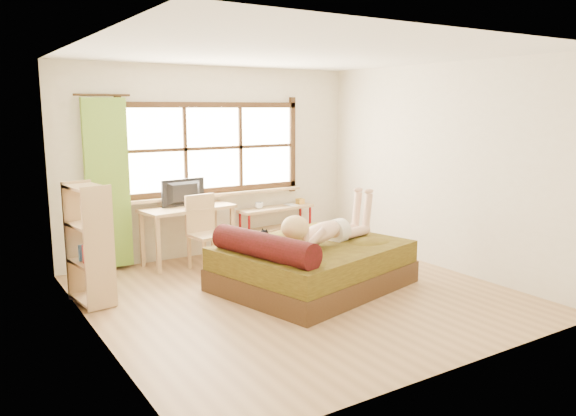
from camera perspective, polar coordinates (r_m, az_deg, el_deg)
floor at (r=6.55m, az=1.09°, el=-8.76°), size 4.50×4.50×0.00m
ceiling at (r=6.22m, az=1.18°, el=15.48°), size 4.50×4.50×0.00m
wall_back at (r=8.20m, az=-7.61°, el=4.67°), size 4.50×0.00×4.50m
wall_front at (r=4.56m, az=16.94°, el=-0.06°), size 4.50×0.00×4.50m
wall_left at (r=5.35m, az=-19.39°, el=1.26°), size 0.00×4.50×4.50m
wall_right at (r=7.71m, az=15.25°, el=4.05°), size 0.00×4.50×4.50m
window at (r=8.16m, az=-7.54°, el=5.76°), size 2.80×0.16×1.46m
curtain at (r=7.59m, az=-17.86°, el=2.31°), size 0.55×0.10×2.20m
bed at (r=6.73m, az=2.24°, el=-5.74°), size 2.42×2.12×0.79m
woman at (r=6.68m, az=3.86°, el=-1.02°), size 1.51×0.76×0.62m
kitten at (r=6.38m, az=-3.28°, el=-3.26°), size 0.33×0.20×0.25m
desk at (r=7.81m, az=-10.15°, el=-0.63°), size 1.32×0.74×0.79m
monitor at (r=7.81m, az=-10.36°, el=1.52°), size 0.65×0.17×0.37m
chair at (r=7.54m, az=-8.46°, el=-2.00°), size 0.50×0.50×0.99m
pipe_shelf at (r=8.62m, az=-1.15°, el=-0.97°), size 1.27×0.41×0.71m
cup at (r=8.43m, az=-2.97°, el=0.25°), size 0.13×0.13×0.10m
book at (r=8.69m, az=-0.10°, el=0.28°), size 0.16×0.21×0.02m
bookshelf at (r=6.44m, az=-19.54°, el=-3.46°), size 0.41×0.62×1.32m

